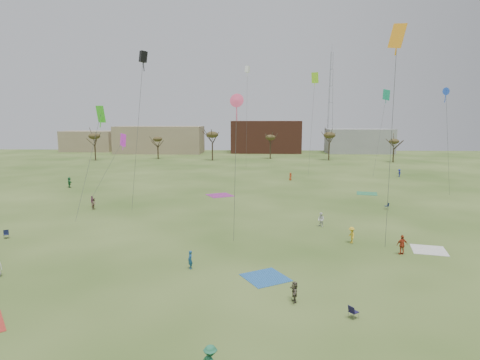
{
  "coord_description": "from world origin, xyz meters",
  "views": [
    {
      "loc": [
        2.1,
        -34.01,
        12.51
      ],
      "look_at": [
        0.0,
        12.0,
        5.5
      ],
      "focal_mm": 29.79,
      "sensor_mm": 36.0,
      "label": 1
    }
  ],
  "objects_px": {
    "camp_chair_right": "(387,207)",
    "flyer_near_right": "(190,260)",
    "camp_chair_left": "(6,236)",
    "camp_chair_center": "(353,314)",
    "radio_tower": "(330,102)",
    "spectator_fore_a": "(402,245)"
  },
  "relations": [
    {
      "from": "camp_chair_left",
      "to": "camp_chair_right",
      "type": "height_order",
      "value": "same"
    },
    {
      "from": "flyer_near_right",
      "to": "spectator_fore_a",
      "type": "bearing_deg",
      "value": 72.05
    },
    {
      "from": "camp_chair_center",
      "to": "camp_chair_right",
      "type": "distance_m",
      "value": 34.02
    },
    {
      "from": "camp_chair_left",
      "to": "camp_chair_right",
      "type": "distance_m",
      "value": 47.71
    },
    {
      "from": "spectator_fore_a",
      "to": "camp_chair_right",
      "type": "xyz_separation_m",
      "value": [
        4.68,
        19.35,
        -0.67
      ]
    },
    {
      "from": "camp_chair_right",
      "to": "radio_tower",
      "type": "bearing_deg",
      "value": 166.43
    },
    {
      "from": "camp_chair_right",
      "to": "flyer_near_right",
      "type": "bearing_deg",
      "value": -53.23
    },
    {
      "from": "camp_chair_left",
      "to": "camp_chair_center",
      "type": "bearing_deg",
      "value": -56.51
    },
    {
      "from": "flyer_near_right",
      "to": "camp_chair_center",
      "type": "distance_m",
      "value": 14.25
    },
    {
      "from": "camp_chair_center",
      "to": "flyer_near_right",
      "type": "bearing_deg",
      "value": 19.47
    },
    {
      "from": "spectator_fore_a",
      "to": "radio_tower",
      "type": "bearing_deg",
      "value": -107.8
    },
    {
      "from": "spectator_fore_a",
      "to": "camp_chair_left",
      "type": "relative_size",
      "value": 2.14
    },
    {
      "from": "flyer_near_right",
      "to": "camp_chair_right",
      "type": "xyz_separation_m",
      "value": [
        23.87,
        23.84,
        -0.53
      ]
    },
    {
      "from": "camp_chair_center",
      "to": "camp_chair_right",
      "type": "relative_size",
      "value": 1.0
    },
    {
      "from": "camp_chair_left",
      "to": "camp_chair_right",
      "type": "bearing_deg",
      "value": -11.24
    },
    {
      "from": "camp_chair_center",
      "to": "spectator_fore_a",
      "type": "bearing_deg",
      "value": -67.19
    },
    {
      "from": "flyer_near_right",
      "to": "spectator_fore_a",
      "type": "height_order",
      "value": "spectator_fore_a"
    },
    {
      "from": "camp_chair_left",
      "to": "radio_tower",
      "type": "relative_size",
      "value": 0.02
    },
    {
      "from": "spectator_fore_a",
      "to": "radio_tower",
      "type": "distance_m",
      "value": 124.73
    },
    {
      "from": "camp_chair_left",
      "to": "radio_tower",
      "type": "distance_m",
      "value": 132.54
    },
    {
      "from": "camp_chair_center",
      "to": "radio_tower",
      "type": "xyz_separation_m",
      "value": [
        21.77,
        135.0,
        18.95
      ]
    },
    {
      "from": "flyer_near_right",
      "to": "radio_tower",
      "type": "relative_size",
      "value": 0.04
    }
  ]
}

